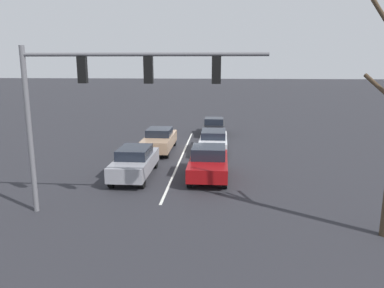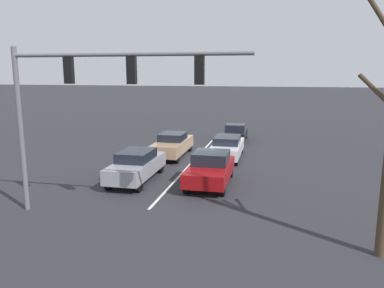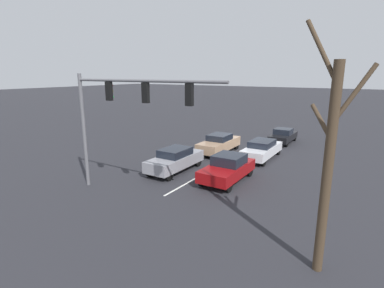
{
  "view_description": "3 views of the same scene",
  "coord_description": "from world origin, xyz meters",
  "px_view_note": "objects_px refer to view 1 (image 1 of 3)",
  "views": [
    {
      "loc": [
        -2.48,
        24.78,
        5.72
      ],
      "look_at": [
        -0.99,
        6.29,
        1.72
      ],
      "focal_mm": 35.0,
      "sensor_mm": 36.0,
      "label": 1
    },
    {
      "loc": [
        -4.75,
        23.92,
        5.44
      ],
      "look_at": [
        -1.08,
        7.15,
        2.12
      ],
      "focal_mm": 35.0,
      "sensor_mm": 36.0,
      "label": 2
    },
    {
      "loc": [
        -9.16,
        22.16,
        6.38
      ],
      "look_at": [
        1.07,
        5.85,
        1.81
      ],
      "focal_mm": 28.0,
      "sensor_mm": 36.0,
      "label": 3
    }
  ],
  "objects_px": {
    "car_black_leftlane_third": "(214,126)",
    "car_tan_midlane_second": "(159,140)",
    "car_gray_midlane_front": "(135,162)",
    "car_maroon_leftlane_front": "(208,162)",
    "car_white_leftlane_second": "(213,141)",
    "traffic_signal_gantry": "(102,90)"
  },
  "relations": [
    {
      "from": "car_black_leftlane_third",
      "to": "car_tan_midlane_second",
      "type": "bearing_deg",
      "value": 61.55
    },
    {
      "from": "car_gray_midlane_front",
      "to": "car_maroon_leftlane_front",
      "type": "height_order",
      "value": "car_maroon_leftlane_front"
    },
    {
      "from": "car_white_leftlane_second",
      "to": "car_black_leftlane_third",
      "type": "distance_m",
      "value": 6.19
    },
    {
      "from": "car_white_leftlane_second",
      "to": "car_black_leftlane_third",
      "type": "relative_size",
      "value": 1.18
    },
    {
      "from": "car_maroon_leftlane_front",
      "to": "car_black_leftlane_third",
      "type": "height_order",
      "value": "car_maroon_leftlane_front"
    },
    {
      "from": "car_tan_midlane_second",
      "to": "car_gray_midlane_front",
      "type": "bearing_deg",
      "value": 86.96
    },
    {
      "from": "car_gray_midlane_front",
      "to": "car_white_leftlane_second",
      "type": "xyz_separation_m",
      "value": [
        -3.87,
        -5.97,
        -0.06
      ]
    },
    {
      "from": "traffic_signal_gantry",
      "to": "car_white_leftlane_second",
      "type": "bearing_deg",
      "value": -109.7
    },
    {
      "from": "car_gray_midlane_front",
      "to": "car_white_leftlane_second",
      "type": "bearing_deg",
      "value": -122.97
    },
    {
      "from": "car_maroon_leftlane_front",
      "to": "car_white_leftlane_second",
      "type": "xyz_separation_m",
      "value": [
        -0.11,
        -5.8,
        -0.06
      ]
    },
    {
      "from": "traffic_signal_gantry",
      "to": "car_maroon_leftlane_front",
      "type": "bearing_deg",
      "value": -127.11
    },
    {
      "from": "car_white_leftlane_second",
      "to": "car_tan_midlane_second",
      "type": "distance_m",
      "value": 3.57
    },
    {
      "from": "car_black_leftlane_third",
      "to": "traffic_signal_gantry",
      "type": "relative_size",
      "value": 0.45
    },
    {
      "from": "car_maroon_leftlane_front",
      "to": "car_white_leftlane_second",
      "type": "distance_m",
      "value": 5.8
    },
    {
      "from": "car_tan_midlane_second",
      "to": "car_black_leftlane_third",
      "type": "relative_size",
      "value": 1.18
    },
    {
      "from": "car_gray_midlane_front",
      "to": "car_tan_midlane_second",
      "type": "distance_m",
      "value": 5.79
    },
    {
      "from": "car_tan_midlane_second",
      "to": "traffic_signal_gantry",
      "type": "bearing_deg",
      "value": 88.5
    },
    {
      "from": "car_gray_midlane_front",
      "to": "car_black_leftlane_third",
      "type": "height_order",
      "value": "car_gray_midlane_front"
    },
    {
      "from": "car_gray_midlane_front",
      "to": "car_maroon_leftlane_front",
      "type": "relative_size",
      "value": 1.07
    },
    {
      "from": "car_maroon_leftlane_front",
      "to": "car_tan_midlane_second",
      "type": "distance_m",
      "value": 6.59
    },
    {
      "from": "car_white_leftlane_second",
      "to": "car_gray_midlane_front",
      "type": "bearing_deg",
      "value": 57.03
    },
    {
      "from": "car_white_leftlane_second",
      "to": "traffic_signal_gantry",
      "type": "bearing_deg",
      "value": 70.3
    }
  ]
}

